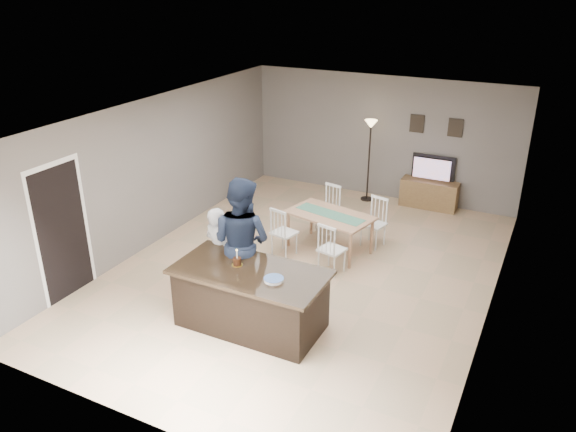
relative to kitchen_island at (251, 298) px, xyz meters
The scene contains 14 objects.
floor 1.86m from the kitchen_island, 90.00° to the left, with size 8.00×8.00×0.00m, color tan.
room_shell 2.18m from the kitchen_island, 90.00° to the left, with size 8.00×8.00×8.00m.
kitchen_island is the anchor object (origin of this frame).
tv_console 5.70m from the kitchen_island, 77.84° to the left, with size 1.20×0.40×0.60m, color brown.
television 5.78m from the kitchen_island, 77.99° to the left, with size 0.91×0.12×0.53m, color black.
tv_screen_glow 5.70m from the kitchen_island, 77.82° to the left, with size 0.78×0.78×0.00m, color orange.
picture_frames 6.03m from the kitchen_island, 78.74° to the left, with size 1.10×0.02×0.38m.
doorway 3.14m from the kitchen_island, behind, with size 0.00×2.10×2.65m.
woman 1.07m from the kitchen_island, 147.90° to the left, with size 0.54×0.35×1.47m, color #AFAFB3.
man 0.91m from the kitchen_island, 130.10° to the left, with size 0.98×0.76×2.01m, color #171F32.
birthday_cake 0.56m from the kitchen_island, 166.73° to the left, with size 0.16×0.16×0.25m.
plate_stack 0.64m from the kitchen_island, 13.52° to the right, with size 0.27×0.27×0.04m.
dining_table 2.73m from the kitchen_island, 88.60° to the left, with size 1.78×1.97×0.92m.
floor_lamp 5.48m from the kitchen_island, 91.45° to the left, with size 0.27×0.27×1.81m.
Camera 1 is at (3.51, -7.65, 4.68)m, focal length 35.00 mm.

